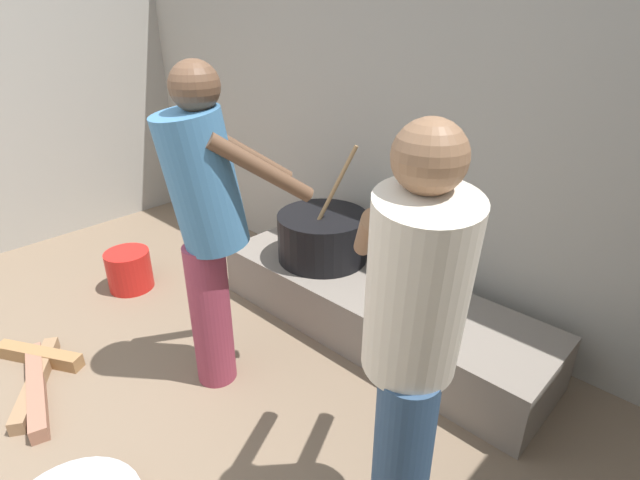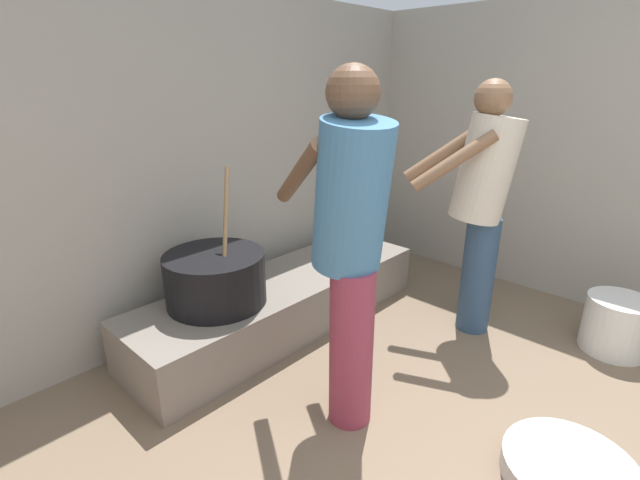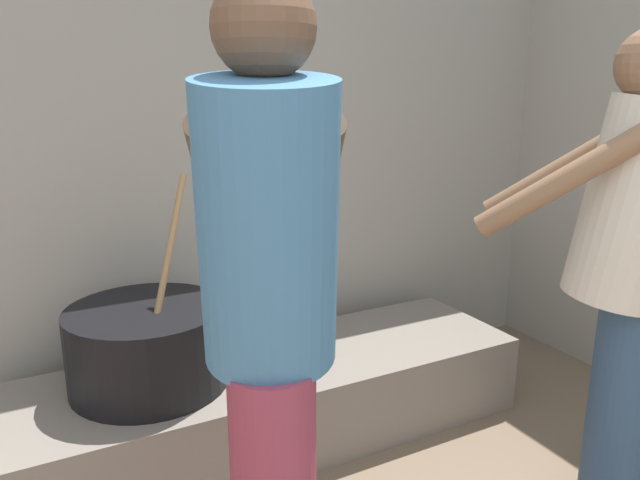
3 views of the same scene
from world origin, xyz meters
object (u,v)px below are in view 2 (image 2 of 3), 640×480
object	(u,v)px
cook_in_cream_shirt	(482,197)
metal_mixing_bowl	(569,472)
cook_in_blue_shirt	(350,236)
bucket_white_plastic	(617,325)
cooking_pot_main	(216,278)

from	to	relation	value
cook_in_cream_shirt	metal_mixing_bowl	world-z (taller)	cook_in_cream_shirt
cook_in_blue_shirt	bucket_white_plastic	world-z (taller)	cook_in_blue_shirt
cooking_pot_main	metal_mixing_bowl	xyz separation A→B (m)	(0.41, -1.79, -0.43)
bucket_white_plastic	cooking_pot_main	bearing A→B (deg)	133.56
cook_in_cream_shirt	metal_mixing_bowl	distance (m)	1.46
cooking_pot_main	cook_in_cream_shirt	world-z (taller)	cook_in_cream_shirt
cooking_pot_main	cook_in_blue_shirt	bearing A→B (deg)	-83.11
cooking_pot_main	bucket_white_plastic	bearing A→B (deg)	-46.44
cook_in_cream_shirt	metal_mixing_bowl	xyz separation A→B (m)	(-0.85, -0.86, -0.83)
cooking_pot_main	cook_in_cream_shirt	xyz separation A→B (m)	(1.26, -0.94, 0.40)
cook_in_blue_shirt	cook_in_cream_shirt	xyz separation A→B (m)	(1.15, -0.06, -0.04)
cook_in_cream_shirt	cooking_pot_main	bearing A→B (deg)	143.24
cook_in_cream_shirt	metal_mixing_bowl	size ratio (longest dim) A/B	2.97
cooking_pot_main	bucket_white_plastic	size ratio (longest dim) A/B	2.08
bucket_white_plastic	metal_mixing_bowl	bearing A→B (deg)	-175.10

